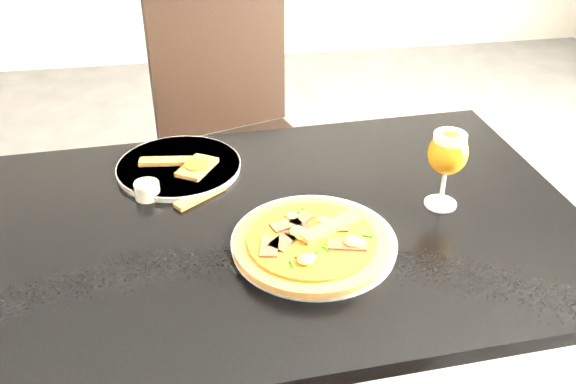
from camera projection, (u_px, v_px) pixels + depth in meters
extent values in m
cube|color=black|center=(283.00, 227.00, 1.28)|extent=(1.23, 0.85, 0.03)
cylinder|color=black|center=(54.00, 296.00, 1.67)|extent=(0.05, 0.05, 0.72)
cylinder|color=black|center=(441.00, 243.00, 1.86)|extent=(0.05, 0.05, 0.72)
cube|color=black|center=(249.00, 168.00, 1.97)|extent=(0.57, 0.57, 0.04)
cylinder|color=black|center=(220.00, 285.00, 1.90)|extent=(0.04, 0.04, 0.47)
cylinder|color=black|center=(328.00, 250.00, 2.04)|extent=(0.04, 0.04, 0.47)
cylinder|color=black|center=(180.00, 221.00, 2.18)|extent=(0.04, 0.04, 0.47)
cylinder|color=black|center=(278.00, 194.00, 2.32)|extent=(0.04, 0.04, 0.47)
cube|color=black|center=(219.00, 62.00, 1.98)|extent=(0.43, 0.16, 0.46)
cylinder|color=white|center=(314.00, 243.00, 1.20)|extent=(0.40, 0.40, 0.02)
cylinder|color=#954E24|center=(312.00, 243.00, 1.18)|extent=(0.29, 0.29, 0.01)
cylinder|color=#B3420E|center=(312.00, 239.00, 1.17)|extent=(0.24, 0.24, 0.01)
cube|color=#48281F|center=(328.00, 235.00, 1.17)|extent=(0.06, 0.03, 0.00)
cube|color=#48281F|center=(324.00, 223.00, 1.21)|extent=(0.06, 0.06, 0.00)
cube|color=#48281F|center=(296.00, 216.00, 1.23)|extent=(0.04, 0.06, 0.00)
cube|color=#48281F|center=(295.00, 234.00, 1.18)|extent=(0.06, 0.05, 0.00)
cube|color=#48281F|center=(289.00, 247.00, 1.14)|extent=(0.06, 0.05, 0.00)
cube|color=#48281F|center=(311.00, 262.00, 1.11)|extent=(0.04, 0.06, 0.00)
cube|color=#48281F|center=(325.00, 244.00, 1.15)|extent=(0.06, 0.06, 0.00)
ellipsoid|color=gold|center=(320.00, 232.00, 1.18)|extent=(0.03, 0.03, 0.01)
ellipsoid|color=gold|center=(315.00, 213.00, 1.23)|extent=(0.03, 0.03, 0.01)
ellipsoid|color=gold|center=(305.00, 230.00, 1.18)|extent=(0.03, 0.03, 0.01)
ellipsoid|color=gold|center=(272.00, 233.00, 1.17)|extent=(0.03, 0.03, 0.01)
ellipsoid|color=gold|center=(303.00, 240.00, 1.16)|extent=(0.03, 0.03, 0.01)
ellipsoid|color=gold|center=(308.00, 260.00, 1.11)|extent=(0.03, 0.03, 0.01)
ellipsoid|color=gold|center=(319.00, 241.00, 1.15)|extent=(0.03, 0.03, 0.01)
ellipsoid|color=gold|center=(352.00, 238.00, 1.16)|extent=(0.03, 0.03, 0.01)
cube|color=#0C460C|center=(313.00, 232.00, 1.18)|extent=(0.01, 0.02, 0.00)
cube|color=#0C460C|center=(304.00, 223.00, 1.21)|extent=(0.01, 0.02, 0.00)
cube|color=#0C460C|center=(283.00, 220.00, 1.22)|extent=(0.01, 0.02, 0.00)
cube|color=#0C460C|center=(296.00, 234.00, 1.18)|extent=(0.02, 0.01, 0.00)
cube|color=#0C460C|center=(278.00, 241.00, 1.16)|extent=(0.02, 0.00, 0.00)
cube|color=#0C460C|center=(305.00, 240.00, 1.16)|extent=(0.02, 0.01, 0.00)
cube|color=#0C460C|center=(301.00, 251.00, 1.13)|extent=(0.01, 0.02, 0.00)
cube|color=#0C460C|center=(315.00, 264.00, 1.10)|extent=(0.01, 0.02, 0.00)
cube|color=#0C460C|center=(321.00, 246.00, 1.15)|extent=(0.01, 0.02, 0.00)
cube|color=#0C460C|center=(342.00, 248.00, 1.14)|extent=(0.02, 0.02, 0.00)
cube|color=#0C460C|center=(320.00, 238.00, 1.17)|extent=(0.02, 0.01, 0.00)
cube|color=#0C460C|center=(335.00, 231.00, 1.18)|extent=(0.02, 0.01, 0.00)
cube|color=#0C460C|center=(337.00, 219.00, 1.22)|extent=(0.02, 0.01, 0.00)
cube|color=#954E24|center=(328.00, 224.00, 1.20)|extent=(0.13, 0.09, 0.01)
cylinder|color=white|center=(179.00, 167.00, 1.44)|extent=(0.32, 0.32, 0.01)
cube|color=#954E24|center=(166.00, 161.00, 1.44)|extent=(0.12, 0.04, 0.01)
cube|color=#954E24|center=(197.00, 167.00, 1.42)|extent=(0.10, 0.11, 0.01)
cylinder|color=#B3420E|center=(197.00, 165.00, 1.41)|extent=(0.05, 0.05, 0.00)
cube|color=#954E24|center=(200.00, 196.00, 1.34)|extent=(0.11, 0.09, 0.01)
cylinder|color=silver|center=(147.00, 190.00, 1.34)|extent=(0.05, 0.05, 0.04)
cylinder|color=gold|center=(146.00, 185.00, 1.33)|extent=(0.05, 0.05, 0.01)
cylinder|color=silver|center=(440.00, 204.00, 1.33)|extent=(0.07, 0.07, 0.00)
cylinder|color=silver|center=(443.00, 188.00, 1.30)|extent=(0.01, 0.01, 0.07)
ellipsoid|color=#B07011|center=(448.00, 153.00, 1.26)|extent=(0.08, 0.08, 0.09)
cylinder|color=beige|center=(450.00, 137.00, 1.24)|extent=(0.06, 0.06, 0.02)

